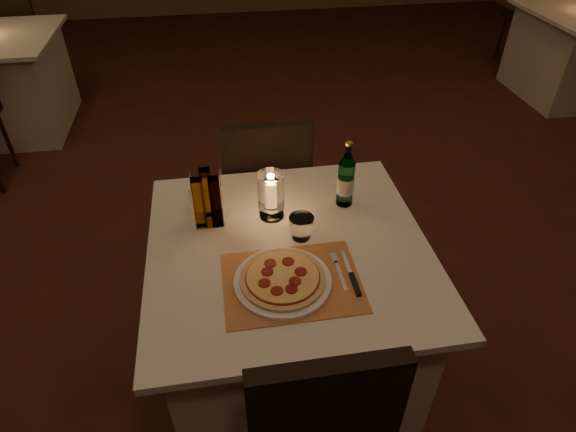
{
  "coord_description": "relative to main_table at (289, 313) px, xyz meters",
  "views": [
    {
      "loc": [
        -0.2,
        -1.95,
        1.89
      ],
      "look_at": [
        0.01,
        -0.66,
        0.86
      ],
      "focal_mm": 30.0,
      "sensor_mm": 36.0,
      "label": 1
    }
  ],
  "objects": [
    {
      "name": "floor",
      "position": [
        -0.01,
        0.68,
        -0.38
      ],
      "size": [
        8.0,
        10.0,
        0.02
      ],
      "primitive_type": "cube",
      "color": "#461D16",
      "rests_on": "ground"
    },
    {
      "name": "main_table",
      "position": [
        0.0,
        0.0,
        0.0
      ],
      "size": [
        1.0,
        1.0,
        0.74
      ],
      "color": "silver",
      "rests_on": "ground"
    },
    {
      "name": "chair_far",
      "position": [
        0.0,
        0.71,
        0.18
      ],
      "size": [
        0.42,
        0.42,
        0.9
      ],
      "color": "black",
      "rests_on": "ground"
    },
    {
      "name": "placemat",
      "position": [
        -0.02,
        -0.18,
        0.37
      ],
      "size": [
        0.45,
        0.34,
        0.0
      ],
      "primitive_type": "cube",
      "color": "#BD7841",
      "rests_on": "main_table"
    },
    {
      "name": "plate",
      "position": [
        -0.05,
        -0.18,
        0.38
      ],
      "size": [
        0.32,
        0.32,
        0.01
      ],
      "primitive_type": "cylinder",
      "color": "white",
      "rests_on": "placemat"
    },
    {
      "name": "pizza",
      "position": [
        -0.05,
        -0.18,
        0.39
      ],
      "size": [
        0.28,
        0.28,
        0.02
      ],
      "color": "#D8B77F",
      "rests_on": "plate"
    },
    {
      "name": "fork",
      "position": [
        0.14,
        -0.15,
        0.37
      ],
      "size": [
        0.02,
        0.18,
        0.0
      ],
      "color": "silver",
      "rests_on": "placemat"
    },
    {
      "name": "knife",
      "position": [
        0.18,
        -0.21,
        0.37
      ],
      "size": [
        0.02,
        0.22,
        0.01
      ],
      "color": "black",
      "rests_on": "placemat"
    },
    {
      "name": "tumbler",
      "position": [
        0.05,
        0.04,
        0.41
      ],
      "size": [
        0.09,
        0.09,
        0.09
      ],
      "primitive_type": null,
      "color": "white",
      "rests_on": "main_table"
    },
    {
      "name": "water_bottle",
      "position": [
        0.26,
        0.22,
        0.48
      ],
      "size": [
        0.07,
        0.07,
        0.28
      ],
      "color": "#549D6C",
      "rests_on": "main_table"
    },
    {
      "name": "hurricane_candle",
      "position": [
        -0.04,
        0.18,
        0.48
      ],
      "size": [
        0.1,
        0.1,
        0.19
      ],
      "color": "white",
      "rests_on": "main_table"
    },
    {
      "name": "cruet_caddy",
      "position": [
        -0.27,
        0.19,
        0.46
      ],
      "size": [
        0.12,
        0.12,
        0.21
      ],
      "color": "white",
      "rests_on": "main_table"
    },
    {
      "name": "neighbor_table_left",
      "position": [
        -1.85,
        2.63,
        0.0
      ],
      "size": [
        1.0,
        1.0,
        0.74
      ],
      "color": "silver",
      "rests_on": "ground"
    },
    {
      "name": "neighbor_chair_lb",
      "position": [
        -1.85,
        3.35,
        0.18
      ],
      "size": [
        0.42,
        0.42,
        0.9
      ],
      "color": "black",
      "rests_on": "ground"
    },
    {
      "name": "neighbor_chair_rb",
      "position": [
        3.01,
        3.22,
        0.18
      ],
      "size": [
        0.42,
        0.42,
        0.9
      ],
      "color": "black",
      "rests_on": "ground"
    }
  ]
}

